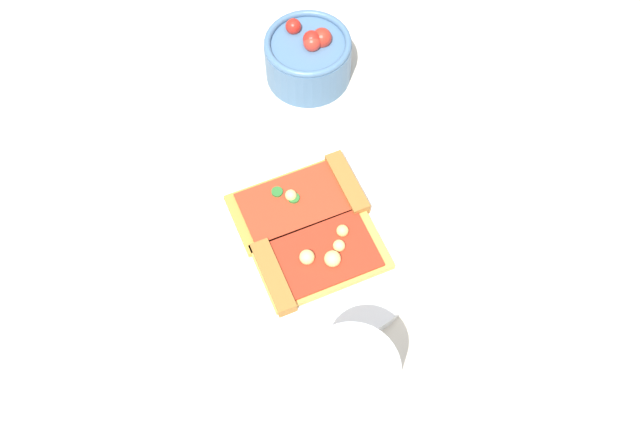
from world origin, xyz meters
TOP-DOWN VIEW (x-y plane):
  - ground_plane at (0.00, 0.00)m, footprint 2.40×2.40m
  - plate at (-0.02, 0.01)m, footprint 0.26×0.26m
  - pizza_slice_near at (0.01, 0.03)m, footprint 0.17×0.14m
  - pizza_slice_far at (-0.04, -0.02)m, footprint 0.16×0.14m
  - salad_bowl at (0.16, 0.15)m, footprint 0.11×0.11m
  - soda_glass at (-0.14, -0.14)m, footprint 0.08×0.08m

SIDE VIEW (x-z plane):
  - ground_plane at x=0.00m, z-range 0.00..0.00m
  - plate at x=-0.02m, z-range 0.00..0.01m
  - pizza_slice_near at x=0.01m, z-range 0.01..0.03m
  - pizza_slice_far at x=-0.04m, z-range 0.01..0.03m
  - salad_bowl at x=0.16m, z-range 0.00..0.07m
  - soda_glass at x=-0.14m, z-range 0.00..0.13m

